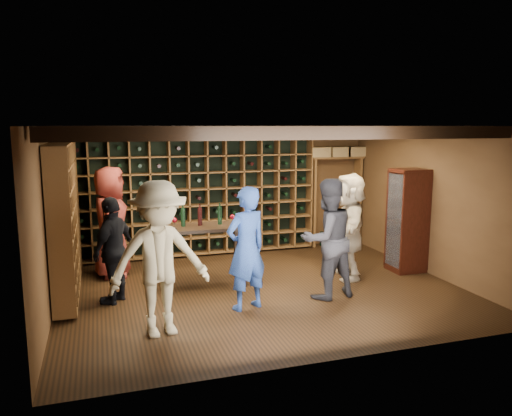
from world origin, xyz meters
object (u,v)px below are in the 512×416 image
object	(u,v)px
man_grey_suit	(327,239)
guest_khaki	(159,259)
guest_beige	(349,226)
display_cabinet	(407,222)
guest_woman_black	(114,250)
man_blue_shirt	(246,249)
tasting_table	(204,233)
guest_red_floral	(111,222)

from	to	relation	value
man_grey_suit	guest_khaki	xyz separation A→B (m)	(-2.49, -0.61, 0.06)
guest_beige	display_cabinet	bearing A→B (deg)	110.76
guest_woman_black	guest_beige	size ratio (longest dim) A/B	0.88
man_blue_shirt	guest_khaki	bearing A→B (deg)	3.41
guest_khaki	tasting_table	size ratio (longest dim) A/B	1.47
man_grey_suit	guest_beige	world-z (taller)	man_grey_suit
man_blue_shirt	man_grey_suit	size ratio (longest dim) A/B	0.97
guest_red_floral	guest_khaki	distance (m)	2.68
guest_red_floral	tasting_table	xyz separation A→B (m)	(1.37, -0.94, -0.09)
display_cabinet	man_grey_suit	distance (m)	2.08
display_cabinet	guest_red_floral	bearing A→B (deg)	166.11
display_cabinet	man_blue_shirt	distance (m)	3.30
guest_khaki	guest_beige	world-z (taller)	guest_khaki
guest_red_floral	man_grey_suit	bearing A→B (deg)	-117.34
man_blue_shirt	guest_red_floral	size ratio (longest dim) A/B	0.92
display_cabinet	guest_khaki	xyz separation A→B (m)	(-4.40, -1.43, 0.08)
guest_red_floral	guest_beige	xyz separation A→B (m)	(3.74, -1.25, -0.05)
display_cabinet	guest_red_floral	world-z (taller)	guest_red_floral
guest_khaki	tasting_table	xyz separation A→B (m)	(0.89, 1.70, -0.10)
man_blue_shirt	guest_beige	xyz separation A→B (m)	(2.03, 0.88, 0.02)
man_grey_suit	guest_beige	size ratio (longest dim) A/B	1.01
man_grey_suit	guest_woman_black	distance (m)	3.06
man_grey_suit	guest_red_floral	distance (m)	3.60
man_blue_shirt	guest_woman_black	distance (m)	1.91
display_cabinet	guest_beige	world-z (taller)	display_cabinet
guest_red_floral	man_blue_shirt	bearing A→B (deg)	-134.11
guest_woman_black	guest_khaki	bearing A→B (deg)	55.17
display_cabinet	guest_beige	size ratio (longest dim) A/B	1.00
guest_khaki	guest_red_floral	bearing A→B (deg)	91.49
guest_woman_black	guest_beige	distance (m)	3.75
display_cabinet	guest_khaki	distance (m)	4.63
man_grey_suit	tasting_table	xyz separation A→B (m)	(-1.59, 1.09, -0.04)
guest_woman_black	tasting_table	xyz separation A→B (m)	(1.38, 0.36, 0.07)
man_blue_shirt	guest_khaki	world-z (taller)	guest_khaki
man_grey_suit	guest_red_floral	size ratio (longest dim) A/B	0.95
tasting_table	display_cabinet	bearing A→B (deg)	-3.88
man_blue_shirt	tasting_table	bearing A→B (deg)	-93.23
man_blue_shirt	guest_beige	size ratio (longest dim) A/B	0.98
man_blue_shirt	man_grey_suit	xyz separation A→B (m)	(1.26, 0.10, 0.03)
guest_red_floral	guest_woman_black	size ratio (longest dim) A/B	1.21
man_grey_suit	guest_beige	bearing A→B (deg)	-144.95
guest_red_floral	guest_woman_black	bearing A→B (deg)	-173.07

